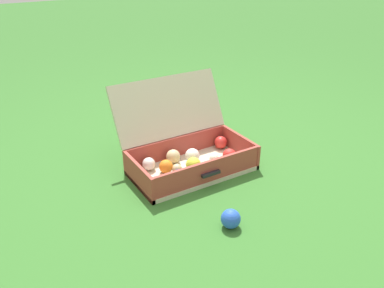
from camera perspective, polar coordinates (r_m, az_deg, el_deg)
name	(u,v)px	position (r m, az deg, el deg)	size (l,w,h in m)	color
ground_plane	(201,169)	(2.30, 1.24, -3.56)	(16.00, 16.00, 0.00)	#336B28
open_suitcase	(187,150)	(2.27, -0.78, -0.90)	(0.68, 0.55, 0.46)	beige
stray_ball_on_grass	(231,219)	(1.84, 5.51, -10.49)	(0.09, 0.09, 0.09)	blue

